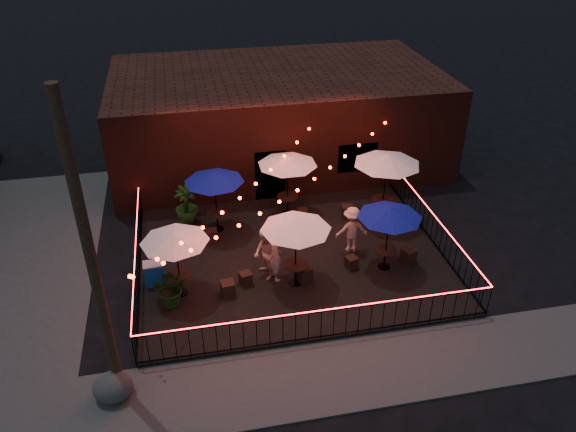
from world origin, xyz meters
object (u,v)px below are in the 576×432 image
at_px(utility_pole, 92,262).
at_px(cafe_table_2, 296,225).
at_px(cafe_table_1, 214,178).
at_px(cooler, 154,273).
at_px(cafe_table_0, 174,238).
at_px(boulder, 113,387).
at_px(cafe_table_5, 387,160).
at_px(cafe_table_3, 287,161).
at_px(cafe_table_4, 390,213).

relative_size(utility_pole, cafe_table_2, 3.36).
relative_size(cafe_table_1, cooler, 3.14).
relative_size(utility_pole, cafe_table_0, 3.57).
relative_size(cafe_table_0, boulder, 2.37).
distance_m(utility_pole, boulder, 3.64).
distance_m(cafe_table_1, cafe_table_2, 4.17).
distance_m(cafe_table_1, cafe_table_5, 6.10).
relative_size(cafe_table_3, cafe_table_5, 1.08).
height_order(cafe_table_3, cafe_table_5, cafe_table_5).
xyz_separation_m(cafe_table_0, cafe_table_1, (1.45, 3.40, 0.05)).
xyz_separation_m(cafe_table_0, cafe_table_5, (7.52, 2.94, 0.37)).
bearing_deg(cafe_table_0, boulder, -116.39).
height_order(cooler, boulder, cooler).
xyz_separation_m(cafe_table_3, cooler, (-4.92, -3.36, -1.80)).
bearing_deg(cafe_table_5, cafe_table_3, 162.71).
xyz_separation_m(cafe_table_1, cooler, (-2.23, -2.77, -1.70)).
bearing_deg(utility_pole, boulder, -114.96).
relative_size(cafe_table_1, cafe_table_2, 1.05).
distance_m(cafe_table_0, cafe_table_3, 5.76).
height_order(cafe_table_5, cooler, cafe_table_5).
bearing_deg(cafe_table_4, cafe_table_0, -179.72).
bearing_deg(utility_pole, cafe_table_1, 65.20).
distance_m(cafe_table_4, boulder, 9.31).
height_order(cafe_table_3, cafe_table_4, cafe_table_3).
bearing_deg(cafe_table_4, boulder, -156.48).
distance_m(cafe_table_2, cafe_table_4, 3.04).
distance_m(cafe_table_1, cafe_table_3, 2.76).
bearing_deg(cooler, cafe_table_1, 48.19).
bearing_deg(cafe_table_0, cafe_table_3, 43.94).
bearing_deg(cafe_table_2, cafe_table_3, 81.94).
bearing_deg(utility_pole, cooler, 77.33).
height_order(cafe_table_2, cafe_table_4, cafe_table_2).
bearing_deg(cafe_table_5, cafe_table_2, -141.62).
bearing_deg(cafe_table_4, cafe_table_5, 72.04).
bearing_deg(boulder, cafe_table_3, 52.03).
bearing_deg(cafe_table_5, cafe_table_1, 175.67).
height_order(utility_pole, cooler, utility_pole).
distance_m(cafe_table_4, cooler, 7.57).
bearing_deg(boulder, cafe_table_0, 63.61).
relative_size(cafe_table_0, cafe_table_5, 0.85).
height_order(cafe_table_4, boulder, cafe_table_4).
xyz_separation_m(cafe_table_1, cafe_table_2, (2.10, -3.61, 0.06)).
distance_m(cafe_table_5, boulder, 11.59).
bearing_deg(cooler, cafe_table_4, -7.64).
distance_m(cafe_table_2, cooler, 4.75).
distance_m(cooler, boulder, 4.37).
bearing_deg(cafe_table_1, boulder, -114.80).
distance_m(cafe_table_1, boulder, 7.95).
bearing_deg(cafe_table_0, cafe_table_1, 66.93).
xyz_separation_m(utility_pole, cooler, (0.90, 4.00, -3.45)).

